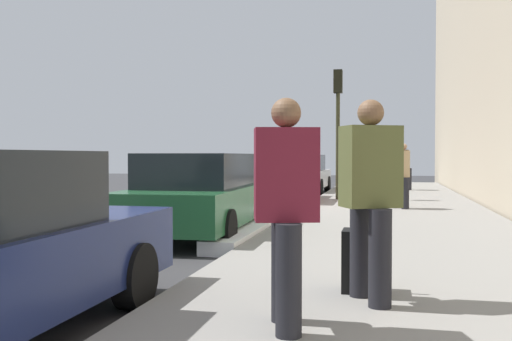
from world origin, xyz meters
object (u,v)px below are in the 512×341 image
object	(u,v)px
pedestrian_olive_coat	(370,194)
parked_car_silver	(302,174)
traffic_light_pole	(338,111)
parked_car_green	(200,195)
pedestrian_brown_coat	(404,165)
rolling_suitcase	(354,260)
pedestrian_tan_coat	(400,173)
parked_car_red	(276,180)
pedestrian_burgundy_coat	(286,206)

from	to	relation	value
pedestrian_olive_coat	parked_car_silver	bearing A→B (deg)	10.28
parked_car_silver	traffic_light_pole	world-z (taller)	traffic_light_pole
parked_car_green	pedestrian_brown_coat	world-z (taller)	pedestrian_brown_coat
pedestrian_olive_coat	rolling_suitcase	xyz separation A→B (m)	(0.38, 0.16, -0.67)
pedestrian_brown_coat	pedestrian_tan_coat	bearing A→B (deg)	177.50
pedestrian_brown_coat	pedestrian_tan_coat	xyz separation A→B (m)	(-8.06, 0.35, -0.07)
parked_car_green	parked_car_silver	size ratio (longest dim) A/B	1.07
parked_car_red	pedestrian_olive_coat	xyz separation A→B (m)	(-11.23, -3.00, 0.37)
parked_car_green	rolling_suitcase	xyz separation A→B (m)	(-4.31, -3.01, -0.30)
parked_car_green	parked_car_silver	world-z (taller)	same
parked_car_red	pedestrian_tan_coat	size ratio (longest dim) A/B	2.69
parked_car_silver	traffic_light_pole	distance (m)	5.22
parked_car_green	traffic_light_pole	world-z (taller)	traffic_light_pole
traffic_light_pole	parked_car_red	bearing A→B (deg)	119.51
parked_car_green	pedestrian_olive_coat	distance (m)	5.67
pedestrian_brown_coat	pedestrian_tan_coat	distance (m)	8.07
pedestrian_burgundy_coat	parked_car_red	bearing A→B (deg)	11.13
pedestrian_burgundy_coat	pedestrian_olive_coat	distance (m)	1.14
parked_car_green	pedestrian_burgundy_coat	bearing A→B (deg)	-155.54
pedestrian_brown_coat	pedestrian_tan_coat	size ratio (longest dim) A/B	1.07
pedestrian_olive_coat	traffic_light_pole	xyz separation A→B (m)	(12.21, 1.28, 1.71)
parked_car_red	pedestrian_olive_coat	size ratio (longest dim) A/B	2.46
pedestrian_olive_coat	traffic_light_pole	world-z (taller)	traffic_light_pole
parked_car_green	rolling_suitcase	world-z (taller)	parked_car_green
pedestrian_tan_coat	parked_car_green	bearing A→B (deg)	142.52
pedestrian_burgundy_coat	pedestrian_brown_coat	size ratio (longest dim) A/B	0.98
parked_car_silver	traffic_light_pole	size ratio (longest dim) A/B	1.12
parked_car_green	parked_car_red	distance (m)	6.55
parked_car_red	pedestrian_burgundy_coat	bearing A→B (deg)	-168.87
parked_car_red	pedestrian_tan_coat	xyz separation A→B (m)	(-1.78, -3.48, 0.28)
pedestrian_brown_coat	rolling_suitcase	world-z (taller)	pedestrian_brown_coat
pedestrian_tan_coat	rolling_suitcase	bearing A→B (deg)	175.94
pedestrian_olive_coat	traffic_light_pole	bearing A→B (deg)	5.99
parked_car_red	pedestrian_brown_coat	world-z (taller)	pedestrian_brown_coat
parked_car_red	rolling_suitcase	bearing A→B (deg)	-165.34
pedestrian_tan_coat	pedestrian_burgundy_coat	bearing A→B (deg)	174.05
parked_car_silver	rolling_suitcase	distance (m)	16.54
pedestrian_burgundy_coat	traffic_light_pole	world-z (taller)	traffic_light_pole
parked_car_red	pedestrian_tan_coat	world-z (taller)	pedestrian_tan_coat
parked_car_green	parked_car_red	bearing A→B (deg)	-1.50
parked_car_silver	pedestrian_tan_coat	size ratio (longest dim) A/B	2.64
pedestrian_olive_coat	pedestrian_brown_coat	world-z (taller)	pedestrian_olive_coat
parked_car_silver	traffic_light_pole	bearing A→B (deg)	-158.65
parked_car_green	parked_car_red	world-z (taller)	same
pedestrian_brown_coat	rolling_suitcase	size ratio (longest dim) A/B	1.86
parked_car_silver	rolling_suitcase	world-z (taller)	parked_car_silver
rolling_suitcase	pedestrian_brown_coat	bearing A→B (deg)	-3.33
parked_car_silver	pedestrian_brown_coat	xyz separation A→B (m)	(0.84, -3.86, 0.35)
parked_car_silver	pedestrian_olive_coat	size ratio (longest dim) A/B	2.41
pedestrian_burgundy_coat	pedestrian_olive_coat	bearing A→B (deg)	-32.18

